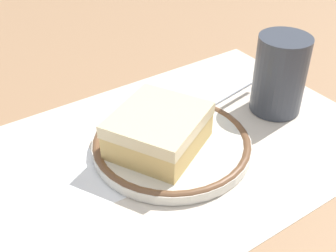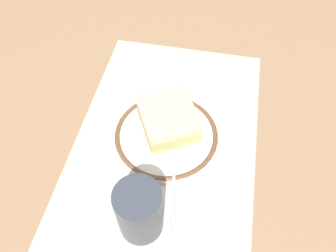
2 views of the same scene
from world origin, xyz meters
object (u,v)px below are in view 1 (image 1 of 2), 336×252
(cup, at_px, (279,79))
(plate, at_px, (168,143))
(spoon, at_px, (206,107))
(cake_slice, at_px, (159,131))
(napkin, at_px, (38,181))

(cup, bearing_deg, plate, -3.08)
(plate, bearing_deg, spoon, -162.15)
(plate, xyz_separation_m, cup, (-0.16, 0.01, 0.04))
(plate, height_order, spoon, spoon)
(spoon, height_order, cup, cup)
(cake_slice, xyz_separation_m, cup, (-0.17, 0.01, 0.01))
(cup, xyz_separation_m, napkin, (0.30, -0.04, -0.04))
(cake_slice, bearing_deg, napkin, -14.89)
(cake_slice, relative_size, cup, 1.30)
(napkin, bearing_deg, cup, 172.64)
(spoon, relative_size, napkin, 0.97)
(plate, distance_m, napkin, 0.14)
(plate, distance_m, cup, 0.16)
(plate, relative_size, cake_slice, 1.40)
(cake_slice, xyz_separation_m, napkin, (0.13, -0.03, -0.03))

